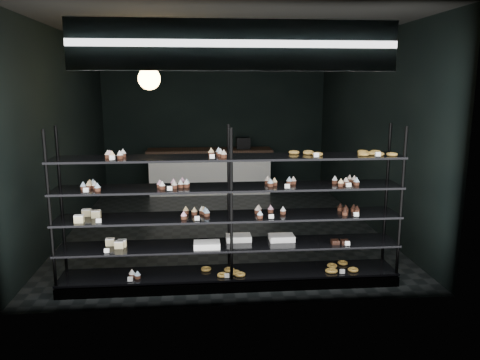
# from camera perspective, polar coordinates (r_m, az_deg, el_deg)

# --- Properties ---
(room) EXTENTS (5.01, 6.01, 3.20)m
(room) POSITION_cam_1_polar(r_m,az_deg,el_deg) (7.76, -2.27, 5.87)
(room) COLOR black
(room) RESTS_ON ground
(display_shelf) EXTENTS (4.00, 0.50, 1.91)m
(display_shelf) POSITION_cam_1_polar(r_m,az_deg,el_deg) (5.55, -1.45, -6.67)
(display_shelf) COLOR black
(display_shelf) RESTS_ON room
(signage) EXTENTS (3.30, 0.05, 0.50)m
(signage) POSITION_cam_1_polar(r_m,az_deg,el_deg) (4.82, -0.54, 16.13)
(signage) COLOR #0B0D3A
(signage) RESTS_ON room
(pendant_lamp) EXTENTS (0.31, 0.31, 0.89)m
(pendant_lamp) POSITION_cam_1_polar(r_m,az_deg,el_deg) (6.86, -11.02, 12.05)
(pendant_lamp) COLOR black
(pendant_lamp) RESTS_ON room
(service_counter) EXTENTS (2.73, 0.65, 1.23)m
(service_counter) POSITION_cam_1_polar(r_m,az_deg,el_deg) (10.39, -3.63, 1.17)
(service_counter) COLOR white
(service_counter) RESTS_ON room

